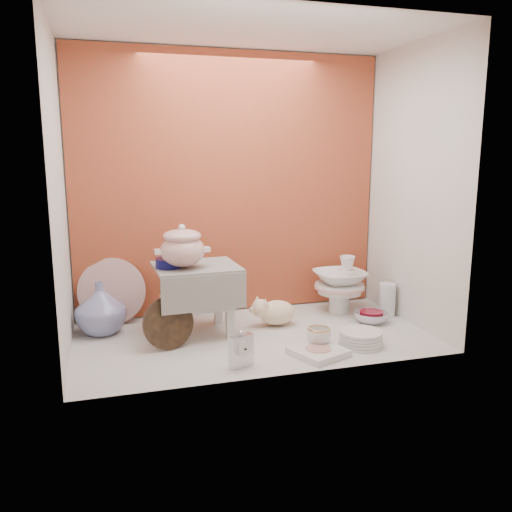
{
  "coord_description": "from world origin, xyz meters",
  "views": [
    {
      "loc": [
        -0.72,
        -2.51,
        0.95
      ],
      "look_at": [
        0.02,
        0.02,
        0.42
      ],
      "focal_mm": 37.17,
      "sensor_mm": 36.0,
      "label": 1
    }
  ],
  "objects": [
    {
      "name": "blue_white_vase",
      "position": [
        -0.75,
        0.27,
        0.14
      ],
      "size": [
        0.34,
        0.34,
        0.28
      ],
      "primitive_type": "imported",
      "rotation": [
        0.0,
        0.0,
        -0.36
      ],
      "color": "silver",
      "rests_on": "ground"
    },
    {
      "name": "gold_rim_teacup",
      "position": [
        0.26,
        -0.24,
        0.06
      ],
      "size": [
        0.15,
        0.15,
        0.09
      ],
      "primitive_type": "imported",
      "rotation": [
        0.0,
        0.0,
        0.4
      ],
      "color": "white",
      "rests_on": "teacup_saucer"
    },
    {
      "name": "plush_pig",
      "position": [
        0.17,
        0.13,
        0.08
      ],
      "size": [
        0.3,
        0.26,
        0.15
      ],
      "primitive_type": "ellipsoid",
      "rotation": [
        0.0,
        0.0,
        -0.37
      ],
      "color": "beige",
      "rests_on": "ground"
    },
    {
      "name": "step_stool",
      "position": [
        -0.27,
        0.13,
        0.18
      ],
      "size": [
        0.44,
        0.38,
        0.37
      ],
      "primitive_type": null,
      "rotation": [
        0.0,
        0.0,
        0.04
      ],
      "color": "silver",
      "rests_on": "ground"
    },
    {
      "name": "lacquer_tray",
      "position": [
        -0.44,
        -0.05,
        0.13
      ],
      "size": [
        0.27,
        0.14,
        0.26
      ],
      "primitive_type": null,
      "rotation": [
        0.0,
        0.0,
        0.27
      ],
      "color": "black",
      "rests_on": "ground"
    },
    {
      "name": "cobalt_bowl",
      "position": [
        -0.41,
        0.12,
        0.39
      ],
      "size": [
        0.15,
        0.15,
        0.05
      ],
      "primitive_type": "cylinder",
      "rotation": [
        0.0,
        0.0,
        0.15
      ],
      "color": "#0A0A4B",
      "rests_on": "step_stool"
    },
    {
      "name": "teacup_saucer",
      "position": [
        0.26,
        -0.24,
        0.01
      ],
      "size": [
        0.22,
        0.22,
        0.01
      ],
      "primitive_type": "cylinder",
      "rotation": [
        0.0,
        0.0,
        0.32
      ],
      "color": "white",
      "rests_on": "ground"
    },
    {
      "name": "niche_shell",
      "position": [
        0.0,
        0.18,
        0.93
      ],
      "size": [
        1.86,
        1.03,
        1.53
      ],
      "color": "#B13A2C",
      "rests_on": "ground"
    },
    {
      "name": "soup_tureen",
      "position": [
        -0.34,
        0.09,
        0.48
      ],
      "size": [
        0.29,
        0.29,
        0.22
      ],
      "primitive_type": null,
      "rotation": [
        0.0,
        0.0,
        0.11
      ],
      "color": "white",
      "rests_on": "step_stool"
    },
    {
      "name": "floral_platter",
      "position": [
        -0.69,
        0.44,
        0.18
      ],
      "size": [
        0.38,
        0.15,
        0.36
      ],
      "primitive_type": null,
      "rotation": [
        0.0,
        0.0,
        -0.12
      ],
      "color": "silver",
      "rests_on": "ground"
    },
    {
      "name": "crystal_bowl",
      "position": [
        0.7,
        0.03,
        0.03
      ],
      "size": [
        0.19,
        0.19,
        0.06
      ],
      "primitive_type": "imported",
      "rotation": [
        0.0,
        0.0,
        0.0
      ],
      "color": "silver",
      "rests_on": "ground"
    },
    {
      "name": "porcelain_tower",
      "position": [
        0.6,
        0.26,
        0.17
      ],
      "size": [
        0.34,
        0.34,
        0.34
      ],
      "primitive_type": null,
      "rotation": [
        0.0,
        0.0,
        -0.13
      ],
      "color": "white",
      "rests_on": "ground"
    },
    {
      "name": "lattice_dish",
      "position": [
        0.22,
        -0.33,
        0.02
      ],
      "size": [
        0.29,
        0.29,
        0.03
      ],
      "primitive_type": "cube",
      "rotation": [
        0.0,
        0.0,
        0.38
      ],
      "color": "white",
      "rests_on": "ground"
    },
    {
      "name": "clear_glass_vase",
      "position": [
        0.84,
        0.12,
        0.1
      ],
      "size": [
        0.11,
        0.11,
        0.19
      ],
      "primitive_type": "cylinder",
      "rotation": [
        0.0,
        0.0,
        -0.21
      ],
      "color": "silver",
      "rests_on": "ground"
    },
    {
      "name": "mantel_clock",
      "position": [
        -0.16,
        -0.36,
        0.08
      ],
      "size": [
        0.12,
        0.08,
        0.17
      ],
      "primitive_type": "cube",
      "rotation": [
        0.0,
        0.0,
        0.42
      ],
      "color": "silver",
      "rests_on": "ground"
    },
    {
      "name": "ground",
      "position": [
        0.0,
        0.0,
        0.0
      ],
      "size": [
        1.8,
        1.8,
        0.0
      ],
      "primitive_type": "plane",
      "color": "silver",
      "rests_on": "ground"
    },
    {
      "name": "dinner_plate_stack",
      "position": [
        0.47,
        -0.27,
        0.04
      ],
      "size": [
        0.28,
        0.28,
        0.07
      ],
      "primitive_type": "cylinder",
      "rotation": [
        0.0,
        0.0,
        0.34
      ],
      "color": "white",
      "rests_on": "ground"
    }
  ]
}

